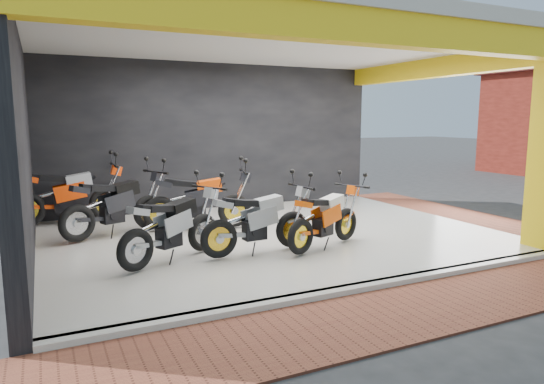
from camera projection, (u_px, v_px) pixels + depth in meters
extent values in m
plane|color=#2D2D30|center=(330.00, 268.00, 7.27)|extent=(80.00, 80.00, 0.00)
cube|color=silver|center=(273.00, 236.00, 9.04)|extent=(8.00, 6.00, 0.10)
cube|color=beige|center=(273.00, 39.00, 8.51)|extent=(8.40, 6.40, 0.20)
cube|color=black|center=(217.00, 138.00, 11.55)|extent=(8.20, 0.20, 3.50)
cube|color=black|center=(19.00, 151.00, 7.04)|extent=(0.20, 6.20, 3.50)
cube|color=yellow|center=(380.00, 29.00, 5.88)|extent=(8.40, 0.30, 0.40)
cube|color=yellow|center=(443.00, 67.00, 10.25)|extent=(0.30, 6.40, 0.40)
cube|color=silver|center=(372.00, 286.00, 6.35)|extent=(8.00, 0.20, 0.10)
cube|color=brown|center=(413.00, 310.00, 5.66)|extent=(9.00, 1.40, 0.03)
cube|color=brown|center=(462.00, 216.00, 11.09)|extent=(1.40, 7.00, 0.03)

